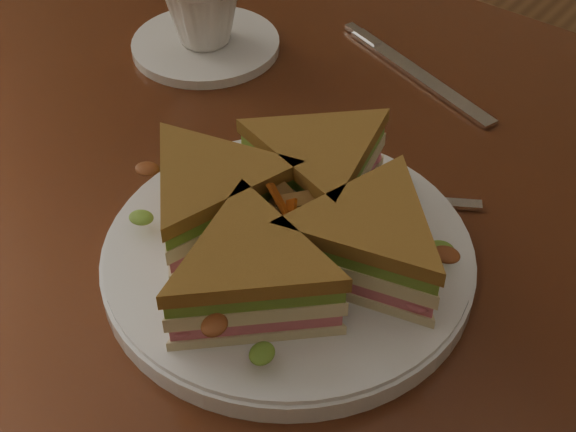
% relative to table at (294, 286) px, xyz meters
% --- Properties ---
extents(table, '(1.20, 0.80, 0.75)m').
position_rel_table_xyz_m(table, '(0.00, 0.00, 0.00)').
color(table, '#39190D').
rests_on(table, ground).
extents(plate, '(0.27, 0.27, 0.02)m').
position_rel_table_xyz_m(plate, '(0.04, -0.06, 0.11)').
color(plate, white).
rests_on(plate, table).
extents(sandwich_wedges, '(0.28, 0.28, 0.06)m').
position_rel_table_xyz_m(sandwich_wedges, '(0.04, -0.06, 0.14)').
color(sandwich_wedges, beige).
rests_on(sandwich_wedges, plate).
extents(crisps_mound, '(0.09, 0.09, 0.05)m').
position_rel_table_xyz_m(crisps_mound, '(0.04, -0.06, 0.14)').
color(crisps_mound, '#BE5518').
rests_on(crisps_mound, plate).
extents(spoon, '(0.16, 0.11, 0.01)m').
position_rel_table_xyz_m(spoon, '(0.01, 0.02, 0.10)').
color(spoon, silver).
rests_on(spoon, table).
extents(knife, '(0.21, 0.08, 0.00)m').
position_rel_table_xyz_m(knife, '(-0.03, 0.23, 0.10)').
color(knife, silver).
rests_on(knife, table).
extents(saucer, '(0.15, 0.15, 0.01)m').
position_rel_table_xyz_m(saucer, '(-0.22, 0.14, 0.10)').
color(saucer, white).
rests_on(saucer, table).
extents(coffee_cup, '(0.10, 0.10, 0.08)m').
position_rel_table_xyz_m(coffee_cup, '(-0.22, 0.14, 0.15)').
color(coffee_cup, white).
rests_on(coffee_cup, saucer).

